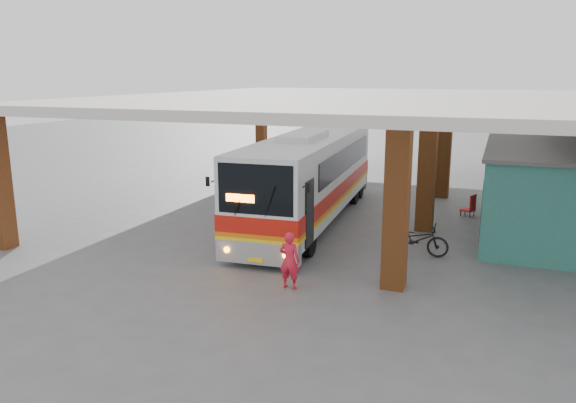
% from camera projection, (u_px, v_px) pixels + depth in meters
% --- Properties ---
extents(ground, '(90.00, 90.00, 0.00)m').
position_uv_depth(ground, '(320.00, 244.00, 18.66)').
color(ground, '#515154').
rests_on(ground, ground).
extents(brick_columns, '(20.10, 21.60, 4.35)m').
position_uv_depth(brick_columns, '(393.00, 161.00, 22.24)').
color(brick_columns, brown).
rests_on(brick_columns, ground).
extents(canopy_roof, '(21.00, 23.00, 0.30)m').
position_uv_depth(canopy_roof, '(380.00, 99.00, 23.41)').
color(canopy_roof, beige).
rests_on(canopy_roof, brick_columns).
extents(shop_building, '(5.20, 8.20, 3.11)m').
position_uv_depth(shop_building, '(562.00, 192.00, 19.36)').
color(shop_building, '#2A6A5B').
rests_on(shop_building, ground).
extents(coach_bus, '(3.29, 12.09, 3.48)m').
position_uv_depth(coach_bus, '(310.00, 177.00, 21.20)').
color(coach_bus, silver).
rests_on(coach_bus, ground).
extents(motorcycle, '(1.96, 0.71, 1.02)m').
position_uv_depth(motorcycle, '(417.00, 239.00, 17.42)').
color(motorcycle, black).
rests_on(motorcycle, ground).
extents(pedestrian, '(0.57, 0.38, 1.54)m').
position_uv_depth(pedestrian, '(290.00, 260.00, 14.66)').
color(pedestrian, red).
rests_on(pedestrian, ground).
extents(red_chair, '(0.61, 0.61, 0.89)m').
position_uv_depth(red_chair, '(470.00, 206.00, 22.18)').
color(red_chair, red).
rests_on(red_chair, ground).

